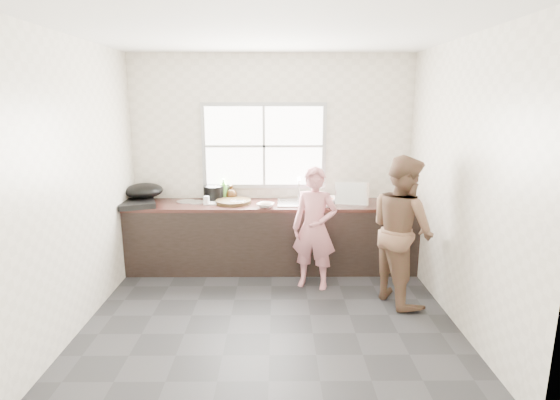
{
  "coord_description": "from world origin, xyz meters",
  "views": [
    {
      "loc": [
        0.07,
        -4.05,
        2.13
      ],
      "look_at": [
        0.1,
        0.65,
        1.05
      ],
      "focal_mm": 28.0,
      "sensor_mm": 36.0,
      "label": 1
    }
  ],
  "objects_px": {
    "bottle_brown_tall": "(216,193)",
    "glass_jar": "(206,200)",
    "woman": "(314,232)",
    "bowl_crabs": "(329,201)",
    "dish_rack": "(351,192)",
    "black_pot": "(214,193)",
    "person_side": "(402,230)",
    "pot_lid_right": "(197,202)",
    "bottle_brown_short": "(231,193)",
    "burner": "(137,204)",
    "bowl_mince": "(266,205)",
    "pot_lid_left": "(186,201)",
    "bottle_green": "(224,189)",
    "cutting_board": "(233,202)",
    "bowl_held": "(326,205)",
    "wok": "(144,191)",
    "plate_food": "(214,203)"
  },
  "relations": [
    {
      "from": "bottle_brown_tall",
      "to": "glass_jar",
      "type": "height_order",
      "value": "bottle_brown_tall"
    },
    {
      "from": "woman",
      "to": "bottle_brown_tall",
      "type": "bearing_deg",
      "value": 164.09
    },
    {
      "from": "bowl_crabs",
      "to": "dish_rack",
      "type": "xyz_separation_m",
      "value": [
        0.26,
        -0.07,
        0.12
      ]
    },
    {
      "from": "woman",
      "to": "black_pot",
      "type": "distance_m",
      "value": 1.49
    },
    {
      "from": "bowl_crabs",
      "to": "bottle_brown_tall",
      "type": "bearing_deg",
      "value": 171.51
    },
    {
      "from": "person_side",
      "to": "black_pot",
      "type": "xyz_separation_m",
      "value": [
        -2.14,
        1.12,
        0.16
      ]
    },
    {
      "from": "pot_lid_right",
      "to": "person_side",
      "type": "bearing_deg",
      "value": -22.67
    },
    {
      "from": "bottle_brown_short",
      "to": "burner",
      "type": "bearing_deg",
      "value": -161.55
    },
    {
      "from": "glass_jar",
      "to": "bowl_mince",
      "type": "bearing_deg",
      "value": -10.57
    },
    {
      "from": "bowl_crabs",
      "to": "black_pot",
      "type": "xyz_separation_m",
      "value": [
        -1.48,
        0.17,
        0.06
      ]
    },
    {
      "from": "burner",
      "to": "pot_lid_left",
      "type": "xyz_separation_m",
      "value": [
        0.56,
        0.23,
        -0.03
      ]
    },
    {
      "from": "glass_jar",
      "to": "bottle_green",
      "type": "bearing_deg",
      "value": 57.76
    },
    {
      "from": "dish_rack",
      "to": "cutting_board",
      "type": "bearing_deg",
      "value": -175.27
    },
    {
      "from": "black_pot",
      "to": "bottle_brown_short",
      "type": "bearing_deg",
      "value": 11.02
    },
    {
      "from": "dish_rack",
      "to": "bowl_mince",
      "type": "bearing_deg",
      "value": -165.3
    },
    {
      "from": "bowl_mince",
      "to": "bottle_brown_short",
      "type": "bearing_deg",
      "value": 136.88
    },
    {
      "from": "cutting_board",
      "to": "black_pot",
      "type": "bearing_deg",
      "value": 146.07
    },
    {
      "from": "bowl_mince",
      "to": "pot_lid_left",
      "type": "relative_size",
      "value": 0.84
    },
    {
      "from": "bowl_held",
      "to": "pot_lid_left",
      "type": "height_order",
      "value": "bowl_held"
    },
    {
      "from": "bowl_held",
      "to": "black_pot",
      "type": "bearing_deg",
      "value": 164.37
    },
    {
      "from": "bottle_brown_short",
      "to": "glass_jar",
      "type": "distance_m",
      "value": 0.4
    },
    {
      "from": "dish_rack",
      "to": "pot_lid_left",
      "type": "relative_size",
      "value": 1.68
    },
    {
      "from": "bowl_mince",
      "to": "burner",
      "type": "relative_size",
      "value": 0.47
    },
    {
      "from": "wok",
      "to": "bottle_brown_tall",
      "type": "bearing_deg",
      "value": 9.35
    },
    {
      "from": "bottle_brown_tall",
      "to": "pot_lid_right",
      "type": "relative_size",
      "value": 0.78
    },
    {
      "from": "bottle_brown_tall",
      "to": "dish_rack",
      "type": "distance_m",
      "value": 1.74
    },
    {
      "from": "person_side",
      "to": "plate_food",
      "type": "height_order",
      "value": "person_side"
    },
    {
      "from": "bottle_green",
      "to": "glass_jar",
      "type": "distance_m",
      "value": 0.35
    },
    {
      "from": "person_side",
      "to": "wok",
      "type": "bearing_deg",
      "value": 51.24
    },
    {
      "from": "bowl_held",
      "to": "black_pot",
      "type": "xyz_separation_m",
      "value": [
        -1.42,
        0.4,
        0.06
      ]
    },
    {
      "from": "cutting_board",
      "to": "bottle_brown_short",
      "type": "bearing_deg",
      "value": 102.07
    },
    {
      "from": "person_side",
      "to": "burner",
      "type": "xyz_separation_m",
      "value": [
        -3.04,
        0.79,
        0.1
      ]
    },
    {
      "from": "bottle_brown_tall",
      "to": "woman",
      "type": "bearing_deg",
      "value": -33.49
    },
    {
      "from": "woman",
      "to": "black_pot",
      "type": "xyz_separation_m",
      "value": [
        -1.25,
        0.76,
        0.3
      ]
    },
    {
      "from": "cutting_board",
      "to": "pot_lid_left",
      "type": "bearing_deg",
      "value": 172.3
    },
    {
      "from": "cutting_board",
      "to": "bowl_crabs",
      "type": "relative_size",
      "value": 2.26
    },
    {
      "from": "woman",
      "to": "bottle_brown_tall",
      "type": "xyz_separation_m",
      "value": [
        -1.22,
        0.81,
        0.29
      ]
    },
    {
      "from": "bottle_brown_tall",
      "to": "bottle_green",
      "type": "bearing_deg",
      "value": -1.7
    },
    {
      "from": "wok",
      "to": "dish_rack",
      "type": "distance_m",
      "value": 2.61
    },
    {
      "from": "pot_lid_left",
      "to": "pot_lid_right",
      "type": "relative_size",
      "value": 1.07
    },
    {
      "from": "wok",
      "to": "burner",
      "type": "bearing_deg",
      "value": -97.7
    },
    {
      "from": "bowl_mince",
      "to": "person_side",
      "type": "bearing_deg",
      "value": -26.66
    },
    {
      "from": "glass_jar",
      "to": "pot_lid_left",
      "type": "bearing_deg",
      "value": 152.31
    },
    {
      "from": "bowl_crabs",
      "to": "dish_rack",
      "type": "relative_size",
      "value": 0.49
    },
    {
      "from": "bottle_brown_short",
      "to": "bottle_brown_tall",
      "type": "bearing_deg",
      "value": 180.0
    },
    {
      "from": "bowl_crabs",
      "to": "wok",
      "type": "relative_size",
      "value": 0.41
    },
    {
      "from": "bottle_green",
      "to": "wok",
      "type": "height_order",
      "value": "bottle_green"
    },
    {
      "from": "cutting_board",
      "to": "black_pot",
      "type": "height_order",
      "value": "black_pot"
    },
    {
      "from": "plate_food",
      "to": "burner",
      "type": "bearing_deg",
      "value": -171.32
    },
    {
      "from": "black_pot",
      "to": "bottle_brown_tall",
      "type": "distance_m",
      "value": 0.05
    }
  ]
}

